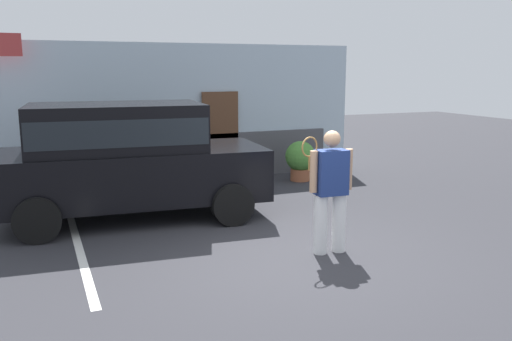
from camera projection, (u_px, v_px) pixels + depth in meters
name	position (u px, v px, depth m)	size (l,w,h in m)	color
ground_plane	(299.00, 256.00, 7.63)	(40.00, 40.00, 0.00)	#2D2D33
parking_stripe_0	(79.00, 250.00, 7.89)	(0.12, 4.40, 0.01)	silver
house_frontage	(187.00, 117.00, 12.67)	(8.60, 0.40, 3.22)	silver
parked_suv	(126.00, 155.00, 9.33)	(4.74, 2.47, 2.05)	black
tennis_player_man	(330.00, 190.00, 7.62)	(0.79, 0.30, 1.79)	white
potted_plant_by_porch	(300.00, 159.00, 12.69)	(0.72, 0.72, 0.95)	#9E5638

